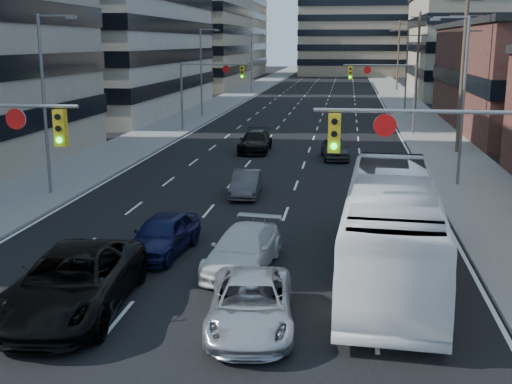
{
  "coord_description": "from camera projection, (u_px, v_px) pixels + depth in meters",
  "views": [
    {
      "loc": [
        4.44,
        -10.21,
        7.67
      ],
      "look_at": [
        1.16,
        12.9,
        2.2
      ],
      "focal_mm": 45.0,
      "sensor_mm": 36.0,
      "label": 1
    }
  ],
  "objects": [
    {
      "name": "office_left_far",
      "position": [
        182.0,
        40.0,
        110.06
      ],
      "size": [
        20.0,
        30.0,
        16.0
      ],
      "primitive_type": "cube",
      "color": "gray",
      "rests_on": "ground"
    },
    {
      "name": "sidewalk_left",
      "position": [
        274.0,
        78.0,
        139.07
      ],
      "size": [
        5.0,
        300.0,
        0.15
      ],
      "primitive_type": "cube",
      "color": "slate",
      "rests_on": "ground"
    },
    {
      "name": "sedan_grey_right",
      "position": [
        335.0,
        149.0,
        42.93
      ],
      "size": [
        2.15,
        4.31,
        1.41
      ],
      "primitive_type": "imported",
      "rotation": [
        0.0,
        0.0,
        0.12
      ],
      "color": "#323235",
      "rests_on": "ground"
    },
    {
      "name": "silver_suv",
      "position": [
        251.0,
        304.0,
        17.51
      ],
      "size": [
        2.81,
        5.17,
        1.38
      ],
      "primitive_type": "imported",
      "rotation": [
        0.0,
        0.0,
        0.11
      ],
      "color": "#BCBDC2",
      "rests_on": "ground"
    },
    {
      "name": "black_pickup",
      "position": [
        72.0,
        282.0,
        18.51
      ],
      "size": [
        3.42,
        6.72,
        1.82
      ],
      "primitive_type": "imported",
      "rotation": [
        0.0,
        0.0,
        0.06
      ],
      "color": "black",
      "rests_on": "ground"
    },
    {
      "name": "streetlight_right_far",
      "position": [
        405.0,
        68.0,
        67.47
      ],
      "size": [
        2.03,
        0.22,
        9.0
      ],
      "color": "slate",
      "rests_on": "ground"
    },
    {
      "name": "utility_pole_block",
      "position": [
        463.0,
        70.0,
        43.92
      ],
      "size": [
        2.2,
        0.28,
        11.0
      ],
      "color": "#4C3D2D",
      "rests_on": "ground"
    },
    {
      "name": "signal_near_right",
      "position": [
        454.0,
        165.0,
        17.9
      ],
      "size": [
        6.59,
        0.33,
        6.0
      ],
      "color": "slate",
      "rests_on": "ground"
    },
    {
      "name": "bg_block_right",
      "position": [
        484.0,
        50.0,
        131.77
      ],
      "size": [
        22.0,
        22.0,
        12.0
      ],
      "primitive_type": "cube",
      "color": "gray",
      "rests_on": "ground"
    },
    {
      "name": "streetlight_left_mid",
      "position": [
        203.0,
        68.0,
        65.48
      ],
      "size": [
        2.03,
        0.22,
        9.0
      ],
      "color": "slate",
      "rests_on": "ground"
    },
    {
      "name": "signal_far_left",
      "position": [
        207.0,
        82.0,
        55.65
      ],
      "size": [
        6.09,
        0.33,
        6.0
      ],
      "color": "slate",
      "rests_on": "ground"
    },
    {
      "name": "streetlight_left_near",
      "position": [
        47.0,
        96.0,
        31.74
      ],
      "size": [
        2.03,
        0.22,
        9.0
      ],
      "color": "slate",
      "rests_on": "ground"
    },
    {
      "name": "white_van",
      "position": [
        243.0,
        249.0,
        22.09
      ],
      "size": [
        2.52,
        5.04,
        1.41
      ],
      "primitive_type": "imported",
      "rotation": [
        0.0,
        0.0,
        -0.12
      ],
      "color": "silver",
      "rests_on": "ground"
    },
    {
      "name": "bg_block_left",
      "position": [
        209.0,
        32.0,
        148.71
      ],
      "size": [
        24.0,
        24.0,
        20.0
      ],
      "primitive_type": "cube",
      "color": "#ADA089",
      "rests_on": "ground"
    },
    {
      "name": "signal_far_right",
      "position": [
        387.0,
        83.0,
        53.54
      ],
      "size": [
        6.09,
        0.33,
        6.0
      ],
      "color": "slate",
      "rests_on": "ground"
    },
    {
      "name": "sidewalk_right",
      "position": [
        382.0,
        79.0,
        135.93
      ],
      "size": [
        5.0,
        300.0,
        0.15
      ],
      "primitive_type": "cube",
      "color": "slate",
      "rests_on": "ground"
    },
    {
      "name": "sedan_blue",
      "position": [
        163.0,
        235.0,
        23.63
      ],
      "size": [
        2.25,
        4.57,
        1.5
      ],
      "primitive_type": "imported",
      "rotation": [
        0.0,
        0.0,
        -0.11
      ],
      "color": "#0D1135",
      "rests_on": "ground"
    },
    {
      "name": "utility_pole_distant",
      "position": [
        398.0,
        54.0,
        101.75
      ],
      "size": [
        2.2,
        0.28,
        11.0
      ],
      "color": "#4C3D2D",
      "rests_on": "ground"
    },
    {
      "name": "streetlight_left_far",
      "position": [
        253.0,
        59.0,
        99.22
      ],
      "size": [
        2.03,
        0.22,
        9.0
      ],
      "color": "slate",
      "rests_on": "ground"
    },
    {
      "name": "office_right_far",
      "position": [
        494.0,
        47.0,
        92.01
      ],
      "size": [
        22.0,
        28.0,
        14.0
      ],
      "primitive_type": "cube",
      "color": "gray",
      "rests_on": "ground"
    },
    {
      "name": "streetlight_right_near",
      "position": [
        461.0,
        93.0,
        33.73
      ],
      "size": [
        2.03,
        0.22,
        9.0
      ],
      "color": "slate",
      "rests_on": "ground"
    },
    {
      "name": "road_surface",
      "position": [
        327.0,
        79.0,
        137.51
      ],
      "size": [
        18.0,
        300.0,
        0.02
      ],
      "primitive_type": "cube",
      "color": "black",
      "rests_on": "ground"
    },
    {
      "name": "sedan_grey_center",
      "position": [
        246.0,
        184.0,
        32.64
      ],
      "size": [
        1.52,
        3.91,
        1.27
      ],
      "primitive_type": "imported",
      "rotation": [
        0.0,
        0.0,
        0.05
      ],
      "color": "#3A3A3D",
      "rests_on": "ground"
    },
    {
      "name": "transit_bus",
      "position": [
        391.0,
        227.0,
        21.15
      ],
      "size": [
        3.54,
        12.44,
        3.43
      ],
      "primitive_type": "imported",
      "rotation": [
        0.0,
        0.0,
        -0.05
      ],
      "color": "white",
      "rests_on": "ground"
    },
    {
      "name": "sedan_black_far",
      "position": [
        255.0,
        141.0,
        45.8
      ],
      "size": [
        2.15,
        5.14,
        1.48
      ],
      "primitive_type": "imported",
      "rotation": [
        0.0,
        0.0,
        0.01
      ],
      "color": "black",
      "rests_on": "ground"
    },
    {
      "name": "utility_pole_midblock",
      "position": [
        418.0,
        59.0,
        72.84
      ],
      "size": [
        2.2,
        0.28,
        11.0
      ],
      "color": "#4C3D2D",
      "rests_on": "ground"
    }
  ]
}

